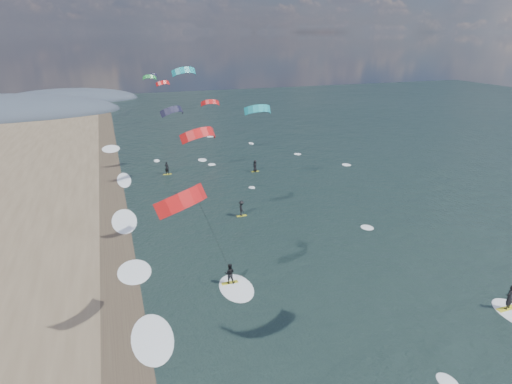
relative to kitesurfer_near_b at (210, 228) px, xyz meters
name	(u,v)px	position (x,y,z in m)	size (l,w,h in m)	color
ground	(337,364)	(6.04, -6.39, -7.15)	(260.00, 260.00, 0.00)	black
wet_sand_strip	(122,309)	(-5.96, 3.61, -7.15)	(3.00, 240.00, 0.00)	#382D23
kitesurfer_near_b	(210,228)	(0.00, 0.00, 0.00)	(7.07, 9.15, 11.45)	gold
far_kitesurfers	(229,185)	(7.95, 24.44, -6.26)	(13.24, 18.34, 1.84)	gold
bg_kite_field	(182,90)	(6.35, 45.47, 3.01)	(13.77, 75.72, 8.44)	black
shoreline_surf	(134,273)	(-4.76, 8.36, -7.15)	(2.40, 79.40, 0.11)	white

